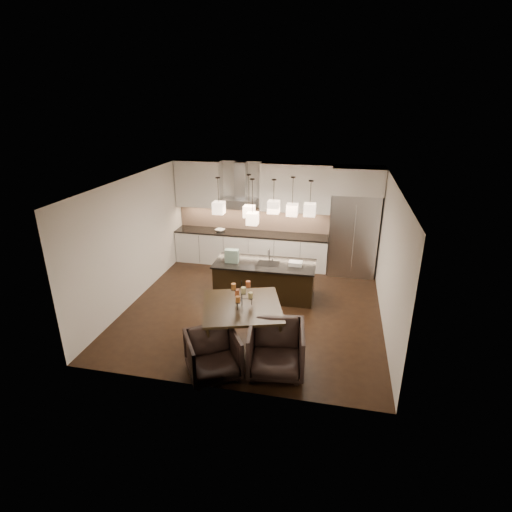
% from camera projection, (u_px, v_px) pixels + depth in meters
% --- Properties ---
extents(floor, '(5.50, 5.50, 0.02)m').
position_uv_depth(floor, '(254.00, 307.00, 8.93)').
color(floor, black).
rests_on(floor, ground).
extents(ceiling, '(5.50, 5.50, 0.02)m').
position_uv_depth(ceiling, '(254.00, 182.00, 7.89)').
color(ceiling, white).
rests_on(ceiling, wall_back).
extents(wall_back, '(5.50, 0.02, 2.80)m').
position_uv_depth(wall_back, '(275.00, 214.00, 10.92)').
color(wall_back, silver).
rests_on(wall_back, ground).
extents(wall_front, '(5.50, 0.02, 2.80)m').
position_uv_depth(wall_front, '(214.00, 312.00, 5.90)').
color(wall_front, silver).
rests_on(wall_front, ground).
extents(wall_left, '(0.02, 5.50, 2.80)m').
position_uv_depth(wall_left, '(134.00, 239.00, 8.95)').
color(wall_left, silver).
rests_on(wall_left, ground).
extents(wall_right, '(0.02, 5.50, 2.80)m').
position_uv_depth(wall_right, '(390.00, 259.00, 7.88)').
color(wall_right, silver).
rests_on(wall_right, ground).
extents(refrigerator, '(1.20, 0.72, 2.15)m').
position_uv_depth(refrigerator, '(353.00, 235.00, 10.29)').
color(refrigerator, '#B7B7BA').
rests_on(refrigerator, floor).
extents(fridge_panel, '(1.26, 0.72, 0.65)m').
position_uv_depth(fridge_panel, '(358.00, 180.00, 9.77)').
color(fridge_panel, silver).
rests_on(fridge_panel, refrigerator).
extents(lower_cabinets, '(4.21, 0.62, 0.88)m').
position_uv_depth(lower_cabinets, '(251.00, 249.00, 11.10)').
color(lower_cabinets, silver).
rests_on(lower_cabinets, floor).
extents(countertop, '(4.21, 0.66, 0.04)m').
position_uv_depth(countertop, '(251.00, 233.00, 10.93)').
color(countertop, black).
rests_on(countertop, lower_cabinets).
extents(backsplash, '(4.21, 0.02, 0.63)m').
position_uv_depth(backsplash, '(253.00, 219.00, 11.08)').
color(backsplash, '#D3A98F').
rests_on(backsplash, countertop).
extents(upper_cab_left, '(1.25, 0.35, 1.25)m').
position_uv_depth(upper_cab_left, '(199.00, 184.00, 10.87)').
color(upper_cab_left, silver).
rests_on(upper_cab_left, wall_back).
extents(upper_cab_right, '(1.85, 0.35, 1.25)m').
position_uv_depth(upper_cab_right, '(296.00, 188.00, 10.36)').
color(upper_cab_right, silver).
rests_on(upper_cab_right, wall_back).
extents(hood_canopy, '(0.90, 0.52, 0.24)m').
position_uv_depth(hood_canopy, '(240.00, 203.00, 10.73)').
color(hood_canopy, '#B7B7BA').
rests_on(hood_canopy, wall_back).
extents(hood_chimney, '(0.30, 0.28, 0.96)m').
position_uv_depth(hood_chimney, '(241.00, 180.00, 10.61)').
color(hood_chimney, '#B7B7BA').
rests_on(hood_chimney, hood_canopy).
extents(fruit_bowl, '(0.32, 0.32, 0.06)m').
position_uv_depth(fruit_bowl, '(220.00, 230.00, 11.03)').
color(fruit_bowl, silver).
rests_on(fruit_bowl, countertop).
extents(island_body, '(2.27, 0.94, 0.79)m').
position_uv_depth(island_body, '(265.00, 280.00, 9.31)').
color(island_body, black).
rests_on(island_body, floor).
extents(island_top, '(2.34, 1.02, 0.04)m').
position_uv_depth(island_top, '(265.00, 264.00, 9.16)').
color(island_top, black).
rests_on(island_top, island_body).
extents(faucet, '(0.09, 0.22, 0.34)m').
position_uv_depth(faucet, '(269.00, 255.00, 9.15)').
color(faucet, silver).
rests_on(faucet, island_top).
extents(tote_bag, '(0.31, 0.17, 0.31)m').
position_uv_depth(tote_bag, '(232.00, 256.00, 9.15)').
color(tote_bag, '#194D36').
rests_on(tote_bag, island_top).
extents(food_container, '(0.31, 0.22, 0.09)m').
position_uv_depth(food_container, '(296.00, 263.00, 9.01)').
color(food_container, silver).
rests_on(food_container, island_top).
extents(dining_table, '(1.75, 1.75, 0.84)m').
position_uv_depth(dining_table, '(242.00, 325.00, 7.42)').
color(dining_table, black).
rests_on(dining_table, floor).
extents(candelabra, '(0.50, 0.50, 0.49)m').
position_uv_depth(candelabra, '(242.00, 293.00, 7.17)').
color(candelabra, black).
rests_on(candelabra, dining_table).
extents(candle_a, '(0.11, 0.11, 0.11)m').
position_uv_depth(candle_a, '(250.00, 295.00, 7.20)').
color(candle_a, '#D1C683').
rests_on(candle_a, candelabra).
extents(candle_b, '(0.11, 0.11, 0.11)m').
position_uv_depth(candle_b, '(237.00, 292.00, 7.31)').
color(candle_b, '#C36137').
rests_on(candle_b, candelabra).
extents(candle_c, '(0.11, 0.11, 0.11)m').
position_uv_depth(candle_c, '(238.00, 299.00, 7.06)').
color(candle_c, '#AD652C').
rests_on(candle_c, candelabra).
extents(candle_d, '(0.11, 0.11, 0.11)m').
position_uv_depth(candle_d, '(248.00, 284.00, 7.23)').
color(candle_d, '#C36137').
rests_on(candle_d, candelabra).
extents(candle_e, '(0.11, 0.11, 0.11)m').
position_uv_depth(candle_e, '(234.00, 286.00, 7.13)').
color(candle_e, '#AD652C').
rests_on(candle_e, candelabra).
extents(candle_f, '(0.11, 0.11, 0.11)m').
position_uv_depth(candle_f, '(243.00, 290.00, 6.99)').
color(candle_f, '#D1C683').
rests_on(candle_f, candelabra).
extents(armchair_left, '(1.15, 1.16, 0.77)m').
position_uv_depth(armchair_left, '(213.00, 355.00, 6.61)').
color(armchair_left, black).
rests_on(armchair_left, floor).
extents(armchair_right, '(1.04, 1.06, 0.87)m').
position_uv_depth(armchair_right, '(276.00, 349.00, 6.68)').
color(armchair_right, black).
rests_on(armchair_right, floor).
extents(pendant_a, '(0.24, 0.24, 0.26)m').
position_uv_depth(pendant_a, '(219.00, 208.00, 8.66)').
color(pendant_a, beige).
rests_on(pendant_a, ceiling).
extents(pendant_b, '(0.24, 0.24, 0.26)m').
position_uv_depth(pendant_b, '(249.00, 211.00, 9.04)').
color(pendant_b, beige).
rests_on(pendant_b, ceiling).
extents(pendant_c, '(0.24, 0.24, 0.26)m').
position_uv_depth(pendant_c, '(274.00, 207.00, 8.42)').
color(pendant_c, beige).
rests_on(pendant_c, ceiling).
extents(pendant_d, '(0.24, 0.24, 0.26)m').
position_uv_depth(pendant_d, '(292.00, 210.00, 8.71)').
color(pendant_d, beige).
rests_on(pendant_d, ceiling).
extents(pendant_e, '(0.24, 0.24, 0.26)m').
position_uv_depth(pendant_e, '(310.00, 210.00, 8.31)').
color(pendant_e, beige).
rests_on(pendant_e, ceiling).
extents(pendant_f, '(0.24, 0.24, 0.26)m').
position_uv_depth(pendant_f, '(252.00, 219.00, 8.57)').
color(pendant_f, beige).
rests_on(pendant_f, ceiling).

